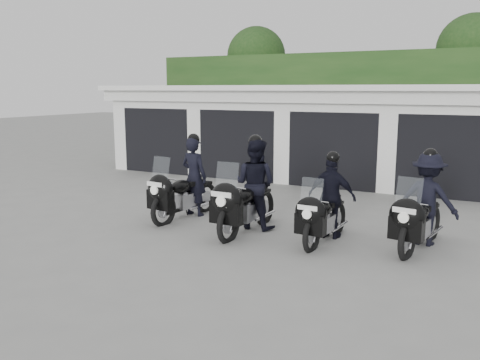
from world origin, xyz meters
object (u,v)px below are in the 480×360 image
at_px(police_bike_c, 328,202).
at_px(police_bike_d, 424,204).
at_px(police_bike_a, 186,184).
at_px(police_bike_b, 250,190).

distance_m(police_bike_c, police_bike_d, 1.72).
bearing_deg(police_bike_d, police_bike_a, -167.75).
bearing_deg(police_bike_c, police_bike_a, -179.49).
relative_size(police_bike_a, police_bike_b, 0.96).
xyz_separation_m(police_bike_a, police_bike_d, (5.02, 0.22, 0.02)).
bearing_deg(police_bike_c, police_bike_b, -173.81).
bearing_deg(police_bike_a, police_bike_b, -1.71).
distance_m(police_bike_b, police_bike_c, 1.62).
relative_size(police_bike_b, police_bike_d, 1.09).
bearing_deg(police_bike_d, police_bike_c, -156.62).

